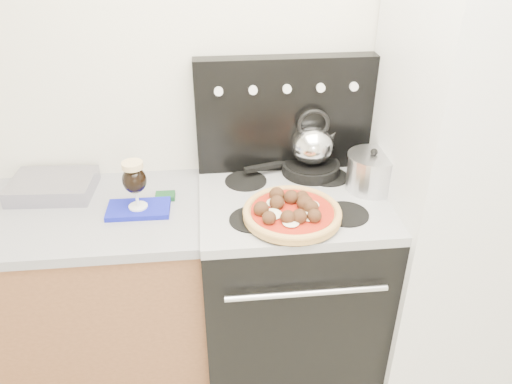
{
  "coord_description": "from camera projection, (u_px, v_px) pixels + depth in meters",
  "views": [
    {
      "loc": [
        -0.25,
        -0.54,
        1.98
      ],
      "look_at": [
        -0.08,
        1.05,
        1.03
      ],
      "focal_mm": 35.0,
      "sensor_mm": 36.0,
      "label": 1
    }
  ],
  "objects": [
    {
      "name": "room_shell",
      "position": [
        329.0,
        277.0,
        1.11
      ],
      "size": [
        3.52,
        3.01,
        2.52
      ],
      "color": "beige",
      "rests_on": "ground"
    },
    {
      "name": "base_cabinet",
      "position": [
        42.0,
        302.0,
        2.21
      ],
      "size": [
        1.45,
        0.6,
        0.86
      ],
      "primitive_type": "cube",
      "color": "brown",
      "rests_on": "ground"
    },
    {
      "name": "countertop",
      "position": [
        17.0,
        217.0,
        1.98
      ],
      "size": [
        1.48,
        0.63,
        0.04
      ],
      "primitive_type": "cube",
      "color": "#95959E",
      "rests_on": "base_cabinet"
    },
    {
      "name": "stove_body",
      "position": [
        289.0,
        287.0,
        2.28
      ],
      "size": [
        0.76,
        0.65,
        0.88
      ],
      "primitive_type": "cube",
      "color": "black",
      "rests_on": "ground"
    },
    {
      "name": "cooktop",
      "position": [
        293.0,
        201.0,
        2.05
      ],
      "size": [
        0.76,
        0.65,
        0.04
      ],
      "primitive_type": "cube",
      "color": "#ADADB2",
      "rests_on": "stove_body"
    },
    {
      "name": "backguard",
      "position": [
        284.0,
        114.0,
        2.14
      ],
      "size": [
        0.76,
        0.08,
        0.5
      ],
      "primitive_type": "cube",
      "color": "black",
      "rests_on": "cooktop"
    },
    {
      "name": "fridge",
      "position": [
        461.0,
        185.0,
        2.06
      ],
      "size": [
        0.64,
        0.68,
        1.9
      ],
      "primitive_type": "cube",
      "color": "silver",
      "rests_on": "ground"
    },
    {
      "name": "foil_sheet",
      "position": [
        53.0,
        186.0,
        2.09
      ],
      "size": [
        0.35,
        0.27,
        0.07
      ],
      "primitive_type": "cube",
      "rotation": [
        0.0,
        0.0,
        -0.06
      ],
      "color": "#B7B3CA",
      "rests_on": "countertop"
    },
    {
      "name": "oven_mitt",
      "position": [
        139.0,
        209.0,
        1.97
      ],
      "size": [
        0.25,
        0.14,
        0.02
      ],
      "primitive_type": "cube",
      "rotation": [
        0.0,
        0.0,
        -0.01
      ],
      "color": "#141AB1",
      "rests_on": "countertop"
    },
    {
      "name": "beer_glass",
      "position": [
        135.0,
        185.0,
        1.92
      ],
      "size": [
        0.1,
        0.1,
        0.2
      ],
      "primitive_type": null,
      "rotation": [
        0.0,
        0.0,
        0.07
      ],
      "color": "black",
      "rests_on": "oven_mitt"
    },
    {
      "name": "pizza_pan",
      "position": [
        292.0,
        218.0,
        1.89
      ],
      "size": [
        0.41,
        0.41,
        0.01
      ],
      "primitive_type": "cylinder",
      "rotation": [
        0.0,
        0.0,
        -0.2
      ],
      "color": "black",
      "rests_on": "cooktop"
    },
    {
      "name": "pizza",
      "position": [
        292.0,
        211.0,
        1.88
      ],
      "size": [
        0.45,
        0.45,
        0.05
      ],
      "primitive_type": null,
      "rotation": [
        0.0,
        0.0,
        -0.23
      ],
      "color": "tan",
      "rests_on": "pizza_pan"
    },
    {
      "name": "skillet",
      "position": [
        311.0,
        168.0,
        2.21
      ],
      "size": [
        0.32,
        0.32,
        0.05
      ],
      "primitive_type": "cylinder",
      "rotation": [
        0.0,
        0.0,
        0.27
      ],
      "color": "black",
      "rests_on": "cooktop"
    },
    {
      "name": "tea_kettle",
      "position": [
        312.0,
        141.0,
        2.14
      ],
      "size": [
        0.21,
        0.21,
        0.21
      ],
      "primitive_type": null,
      "rotation": [
        0.0,
        0.0,
        0.08
      ],
      "color": "#B4B7C7",
      "rests_on": "skillet"
    },
    {
      "name": "stock_pot",
      "position": [
        371.0,
        173.0,
        2.06
      ],
      "size": [
        0.26,
        0.26,
        0.15
      ],
      "primitive_type": "cylinder",
      "rotation": [
        0.0,
        0.0,
        -0.34
      ],
      "color": "silver",
      "rests_on": "cooktop"
    }
  ]
}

